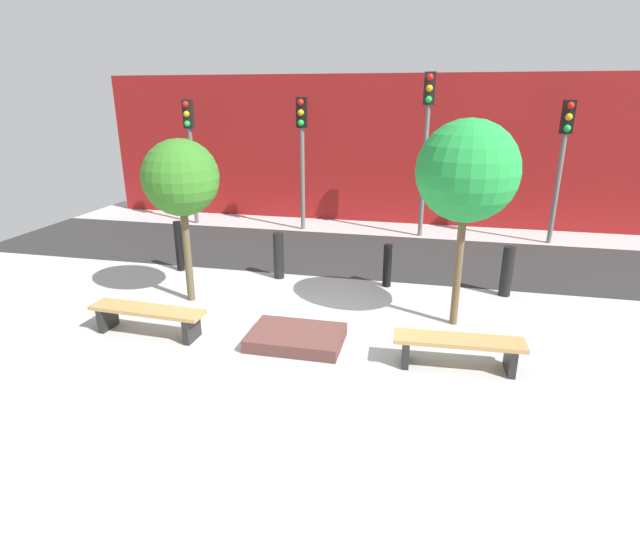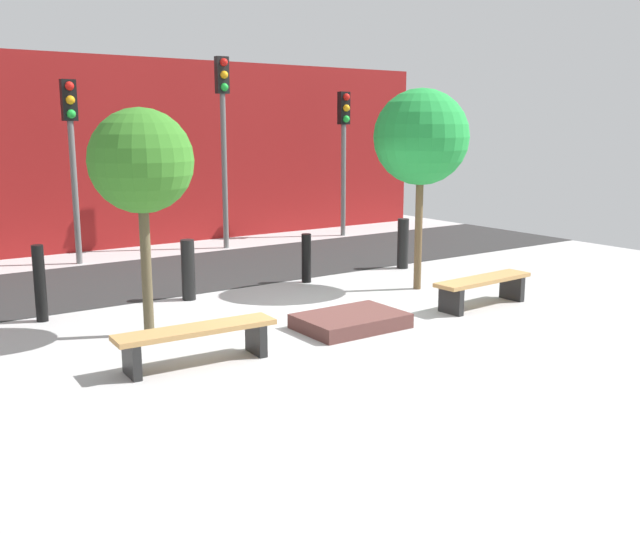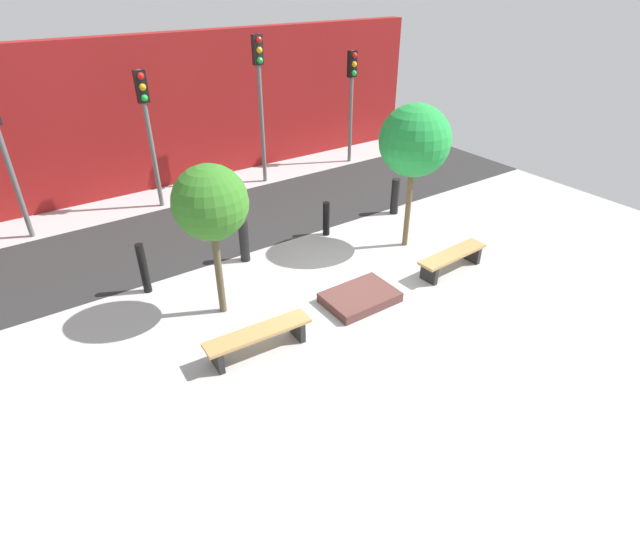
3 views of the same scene
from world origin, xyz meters
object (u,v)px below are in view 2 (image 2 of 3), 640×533
at_px(traffic_light_mid_east, 223,119).
at_px(traffic_light_east, 344,137).
at_px(bollard_far_left, 40,283).
at_px(bench_right, 483,286).
at_px(bollard_left, 188,270).
at_px(bollard_right, 403,244).
at_px(bench_left, 196,337).
at_px(tree_behind_left_bench, 141,162).
at_px(tree_behind_right_bench, 421,138).
at_px(planter_bed, 351,321).
at_px(bollard_center, 306,258).
at_px(traffic_light_mid_west, 72,138).

xyz_separation_m(traffic_light_mid_east, traffic_light_east, (3.29, -0.00, -0.42)).
height_order(bollard_far_left, traffic_light_east, traffic_light_east).
bearing_deg(bench_right, bollard_left, 136.82).
bearing_deg(bollard_right, bench_left, -152.68).
xyz_separation_m(tree_behind_left_bench, traffic_light_mid_east, (4.01, 5.53, 0.60)).
bearing_deg(tree_behind_right_bench, tree_behind_left_bench, 180.00).
bearing_deg(bollard_left, planter_bed, -67.92).
bearing_deg(tree_behind_left_bench, bench_right, -17.15).
xyz_separation_m(bollard_far_left, bollard_center, (4.47, 0.00, -0.11)).
height_order(planter_bed, tree_behind_left_bench, tree_behind_left_bench).
relative_size(bench_right, tree_behind_left_bench, 0.61).
bearing_deg(tree_behind_left_bench, bollard_left, 50.06).
height_order(traffic_light_mid_east, traffic_light_east, traffic_light_mid_east).
height_order(planter_bed, traffic_light_mid_west, traffic_light_mid_west).
distance_m(bench_right, traffic_light_east, 7.74).
xyz_separation_m(traffic_light_mid_west, traffic_light_east, (6.57, -0.00, -0.04)).
distance_m(tree_behind_right_bench, traffic_light_mid_west, 6.83).
relative_size(bollard_center, traffic_light_mid_east, 0.21).
relative_size(bollard_left, traffic_light_mid_east, 0.23).
bearing_deg(bollard_left, traffic_light_mid_west, 97.42).
distance_m(tree_behind_right_bench, bollard_right, 2.71).
height_order(planter_bed, bollard_far_left, bollard_far_left).
xyz_separation_m(tree_behind_left_bench, traffic_light_mid_west, (0.73, 5.53, 0.22)).
xyz_separation_m(bench_left, tree_behind_right_bench, (4.74, 1.46, 2.19)).
bearing_deg(tree_behind_left_bench, bollard_right, 14.63).
height_order(bench_left, bollard_right, bollard_right).
relative_size(tree_behind_right_bench, bollard_center, 3.84).
xyz_separation_m(tree_behind_right_bench, bollard_center, (-1.25, 1.49, -2.08)).
bearing_deg(bench_left, bollard_far_left, 111.32).
height_order(bollard_left, traffic_light_east, traffic_light_east).
relative_size(bench_left, traffic_light_east, 0.54).
height_order(bench_right, tree_behind_left_bench, tree_behind_left_bench).
bearing_deg(traffic_light_mid_east, tree_behind_right_bench, -82.52).
relative_size(bench_right, traffic_light_mid_west, 0.50).
relative_size(planter_bed, bollard_center, 1.64).
relative_size(tree_behind_left_bench, traffic_light_mid_west, 0.82).
height_order(bench_left, bench_right, bench_left).
distance_m(bench_left, bench_right, 4.74).
relative_size(bollard_left, bollard_right, 1.00).
bearing_deg(bench_left, tree_behind_left_bench, 92.89).
xyz_separation_m(tree_behind_left_bench, bollard_right, (5.72, 1.49, -1.77)).
height_order(tree_behind_right_bench, traffic_light_east, traffic_light_east).
distance_m(bollard_far_left, traffic_light_east, 9.41).
relative_size(traffic_light_mid_east, traffic_light_east, 1.18).
bearing_deg(tree_behind_left_bench, tree_behind_right_bench, -0.00).
relative_size(bench_left, tree_behind_left_bench, 0.65).
relative_size(planter_bed, bollard_far_left, 1.30).
distance_m(planter_bed, traffic_light_east, 8.71).
height_order(bollard_far_left, traffic_light_mid_west, traffic_light_mid_west).
xyz_separation_m(bench_left, bollard_far_left, (-0.99, 2.96, 0.22)).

